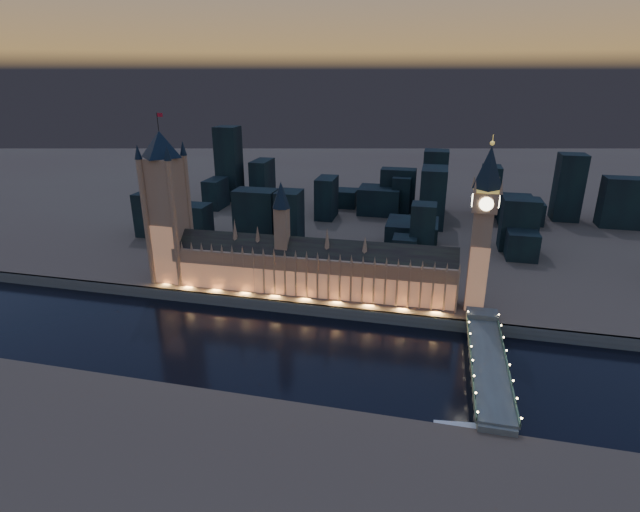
% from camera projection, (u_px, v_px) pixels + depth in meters
% --- Properties ---
extents(ground_plane, '(2000.00, 2000.00, 0.00)m').
position_uv_depth(ground_plane, '(291.00, 345.00, 301.24)').
color(ground_plane, black).
rests_on(ground_plane, ground).
extents(north_bank, '(2000.00, 960.00, 8.00)m').
position_uv_depth(north_bank, '(385.00, 174.00, 773.90)').
color(north_bank, brown).
rests_on(north_bank, ground).
extents(embankment_wall, '(2000.00, 2.50, 8.00)m').
position_uv_depth(embankment_wall, '(308.00, 309.00, 337.22)').
color(embankment_wall, '#4B4D4A').
rests_on(embankment_wall, ground).
extents(palace_of_westminster, '(202.00, 23.67, 78.00)m').
position_uv_depth(palace_of_westminster, '(309.00, 267.00, 349.26)').
color(palace_of_westminster, '#9F7152').
rests_on(palace_of_westminster, north_bank).
extents(victoria_tower, '(31.68, 31.68, 121.03)m').
position_uv_depth(victoria_tower, '(166.00, 201.00, 357.45)').
color(victoria_tower, '#9F7152').
rests_on(victoria_tower, north_bank).
extents(elizabeth_tower, '(18.00, 18.00, 112.50)m').
position_uv_depth(elizabeth_tower, '(484.00, 216.00, 309.71)').
color(elizabeth_tower, '#9F7152').
rests_on(elizabeth_tower, north_bank).
extents(westminster_bridge, '(19.19, 113.00, 15.90)m').
position_uv_depth(westminster_bridge, '(487.00, 363.00, 271.86)').
color(westminster_bridge, '#4B4D4A').
rests_on(westminster_bridge, ground).
extents(river_boat, '(42.18, 14.73, 4.50)m').
position_uv_depth(river_boat, '(458.00, 431.00, 227.35)').
color(river_boat, '#4B4D4A').
rests_on(river_boat, ground).
extents(city_backdrop, '(475.70, 215.63, 86.62)m').
position_uv_depth(city_backdrop, '(392.00, 201.00, 507.18)').
color(city_backdrop, black).
rests_on(city_backdrop, north_bank).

